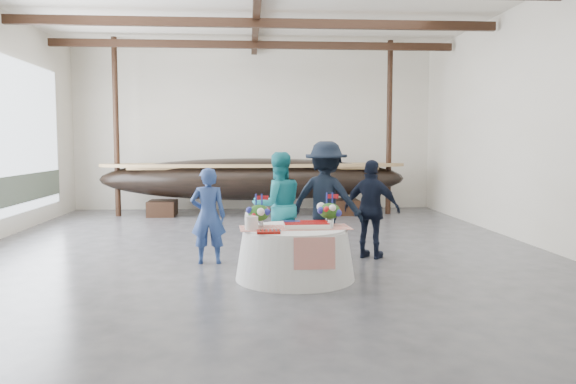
{
  "coord_description": "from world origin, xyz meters",
  "views": [
    {
      "loc": [
        -0.16,
        -9.94,
        1.86
      ],
      "look_at": [
        0.46,
        -0.96,
        1.08
      ],
      "focal_mm": 35.0,
      "sensor_mm": 36.0,
      "label": 1
    }
  ],
  "objects": [
    {
      "name": "guest_woman_teal",
      "position": [
        0.3,
        -1.03,
        0.86
      ],
      "size": [
        0.96,
        0.82,
        1.72
      ],
      "primitive_type": "imported",
      "rotation": [
        0.0,
        0.0,
        3.37
      ],
      "color": "teal",
      "rests_on": "ground"
    },
    {
      "name": "longboat_display",
      "position": [
        -0.03,
        4.56,
        0.94
      ],
      "size": [
        7.87,
        1.57,
        1.47
      ],
      "color": "black",
      "rests_on": "ground"
    },
    {
      "name": "guest_man_right",
      "position": [
        1.81,
        -1.07,
        0.8
      ],
      "size": [
        1.0,
        0.83,
        1.6
      ],
      "primitive_type": "imported",
      "rotation": [
        0.0,
        0.0,
        2.58
      ],
      "color": "black",
      "rests_on": "ground"
    },
    {
      "name": "wall_back",
      "position": [
        0.0,
        6.0,
        2.25
      ],
      "size": [
        10.0,
        0.02,
        4.5
      ],
      "primitive_type": "cube",
      "color": "silver",
      "rests_on": "ground"
    },
    {
      "name": "guest_man_left",
      "position": [
        1.08,
        -0.96,
        0.95
      ],
      "size": [
        1.41,
        1.18,
        1.89
      ],
      "primitive_type": "imported",
      "rotation": [
        0.0,
        0.0,
        2.68
      ],
      "color": "black",
      "rests_on": "ground"
    },
    {
      "name": "guest_woman_blue",
      "position": [
        -0.79,
        -1.29,
        0.74
      ],
      "size": [
        0.55,
        0.37,
        1.49
      ],
      "primitive_type": "imported",
      "rotation": [
        0.0,
        0.0,
        3.16
      ],
      "color": "navy",
      "rests_on": "ground"
    },
    {
      "name": "wall_right",
      "position": [
        5.0,
        0.0,
        2.25
      ],
      "size": [
        0.02,
        12.0,
        4.5
      ],
      "primitive_type": "cube",
      "color": "silver",
      "rests_on": "ground"
    },
    {
      "name": "tabletop_items",
      "position": [
        0.42,
        -2.27,
        0.86
      ],
      "size": [
        1.54,
        0.95,
        0.4
      ],
      "color": "red",
      "rests_on": "banquet_table"
    },
    {
      "name": "banquet_table",
      "position": [
        0.46,
        -2.36,
        0.35
      ],
      "size": [
        1.64,
        1.64,
        0.71
      ],
      "color": "silver",
      "rests_on": "ground"
    },
    {
      "name": "wall_front",
      "position": [
        0.0,
        -6.0,
        2.25
      ],
      "size": [
        10.0,
        0.02,
        4.5
      ],
      "primitive_type": "cube",
      "color": "silver",
      "rests_on": "ground"
    },
    {
      "name": "pavilion_structure",
      "position": [
        0.0,
        0.79,
        4.0
      ],
      "size": [
        9.8,
        11.76,
        4.5
      ],
      "color": "black",
      "rests_on": "ground"
    },
    {
      "name": "floor",
      "position": [
        0.0,
        0.0,
        0.0
      ],
      "size": [
        10.0,
        12.0,
        0.01
      ],
      "primitive_type": "cube",
      "color": "#3D3D42",
      "rests_on": "ground"
    }
  ]
}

